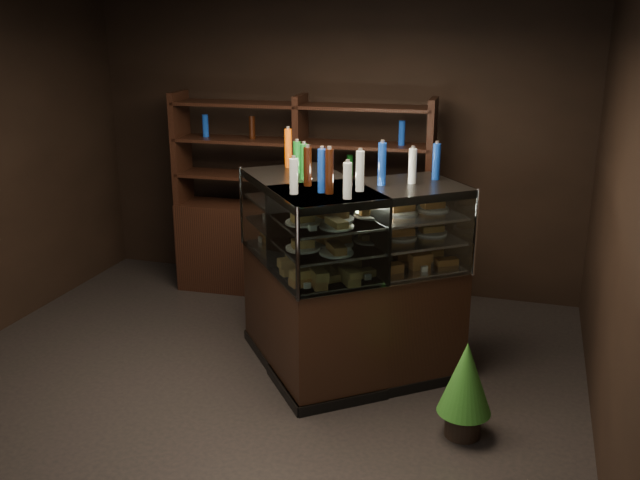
# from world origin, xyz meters

# --- Properties ---
(ground) EXTENTS (5.00, 5.00, 0.00)m
(ground) POSITION_xyz_m (0.00, 0.00, 0.00)
(ground) COLOR black
(ground) RESTS_ON ground
(room_shell) EXTENTS (5.02, 5.02, 3.01)m
(room_shell) POSITION_xyz_m (0.00, 0.00, 1.94)
(room_shell) COLOR black
(room_shell) RESTS_ON ground
(display_case) EXTENTS (1.96, 1.54, 1.53)m
(display_case) POSITION_xyz_m (0.61, 0.55, 0.51)
(display_case) COLOR black
(display_case) RESTS_ON ground
(food_display) EXTENTS (1.52, 1.10, 0.47)m
(food_display) POSITION_xyz_m (0.61, 0.55, 1.17)
(food_display) COLOR #C38346
(food_display) RESTS_ON display_case
(bottles_top) EXTENTS (1.34, 0.96, 0.30)m
(bottles_top) POSITION_xyz_m (0.61, 0.55, 1.67)
(bottles_top) COLOR yellow
(bottles_top) RESTS_ON display_case
(potted_conifer) EXTENTS (0.36, 0.36, 0.77)m
(potted_conifer) POSITION_xyz_m (1.65, -0.06, 0.44)
(potted_conifer) COLOR black
(potted_conifer) RESTS_ON ground
(back_shelving) EXTENTS (2.56, 0.54, 2.00)m
(back_shelving) POSITION_xyz_m (-0.19, 2.05, 0.60)
(back_shelving) COLOR black
(back_shelving) RESTS_ON ground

